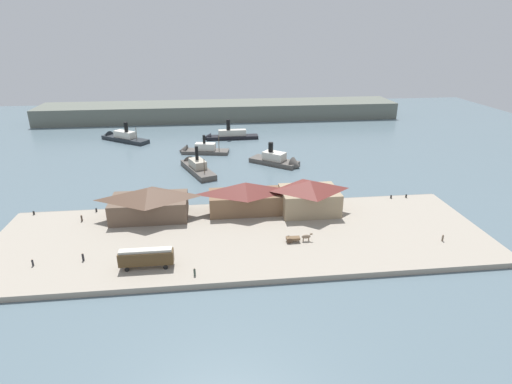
# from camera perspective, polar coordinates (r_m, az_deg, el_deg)

# --- Properties ---
(ground_plane) EXTENTS (320.00, 320.00, 0.00)m
(ground_plane) POSITION_cam_1_polar(r_m,az_deg,el_deg) (113.74, -2.75, -1.32)
(ground_plane) COLOR slate
(quay_promenade) EXTENTS (110.00, 36.00, 1.20)m
(quay_promenade) POSITION_cam_1_polar(r_m,az_deg,el_deg) (93.70, -1.79, -6.28)
(quay_promenade) COLOR #9E9384
(quay_promenade) RESTS_ON ground
(seawall_edge) EXTENTS (110.00, 0.80, 1.00)m
(seawall_edge) POSITION_cam_1_polar(r_m,az_deg,el_deg) (110.24, -2.63, -1.81)
(seawall_edge) COLOR gray
(seawall_edge) RESTS_ON ground
(ferry_shed_customs_shed) EXTENTS (18.60, 10.84, 7.68)m
(ferry_shed_customs_shed) POSITION_cam_1_polar(r_m,az_deg,el_deg) (103.59, -14.53, -1.38)
(ferry_shed_customs_shed) COLOR brown
(ferry_shed_customs_shed) RESTS_ON quay_promenade
(ferry_shed_west_terminal) EXTENTS (18.41, 8.92, 7.74)m
(ferry_shed_west_terminal) POSITION_cam_1_polar(r_m,az_deg,el_deg) (103.48, -1.47, -0.65)
(ferry_shed_west_terminal) COLOR brown
(ferry_shed_west_terminal) RESTS_ON quay_promenade
(ferry_shed_east_terminal) EXTENTS (14.44, 11.05, 8.27)m
(ferry_shed_east_terminal) POSITION_cam_1_polar(r_m,az_deg,el_deg) (104.18, 7.37, -0.52)
(ferry_shed_east_terminal) COLOR #998466
(ferry_shed_east_terminal) RESTS_ON quay_promenade
(street_tram) EXTENTS (10.40, 2.43, 4.02)m
(street_tram) POSITION_cam_1_polar(r_m,az_deg,el_deg) (83.30, -14.92, -8.64)
(street_tram) COLOR #4C381E
(street_tram) RESTS_ON quay_promenade
(horse_cart) EXTENTS (5.83, 1.44, 1.87)m
(horse_cart) POSITION_cam_1_polar(r_m,az_deg,el_deg) (90.77, 5.81, -6.29)
(horse_cart) COLOR brown
(horse_cart) RESTS_ON quay_promenade
(pedestrian_by_tram) EXTENTS (0.41, 0.41, 1.67)m
(pedestrian_by_tram) POSITION_cam_1_polar(r_m,az_deg,el_deg) (79.84, -8.47, -10.87)
(pedestrian_by_tram) COLOR #3D4C42
(pedestrian_by_tram) RESTS_ON quay_promenade
(pedestrian_near_east_shed) EXTENTS (0.39, 0.39, 1.57)m
(pedestrian_near_east_shed) POSITION_cam_1_polar(r_m,az_deg,el_deg) (99.37, 24.35, -5.81)
(pedestrian_near_east_shed) COLOR #6B5B4C
(pedestrian_near_east_shed) RESTS_ON quay_promenade
(pedestrian_walking_west) EXTENTS (0.42, 0.42, 1.71)m
(pedestrian_walking_west) POSITION_cam_1_polar(r_m,az_deg,el_deg) (107.84, -22.91, -3.35)
(pedestrian_walking_west) COLOR #4C3D33
(pedestrian_walking_west) RESTS_ON quay_promenade
(pedestrian_near_cart) EXTENTS (0.43, 0.43, 1.73)m
(pedestrian_near_cart) POSITION_cam_1_polar(r_m,az_deg,el_deg) (90.43, -22.76, -8.28)
(pedestrian_near_cart) COLOR #232328
(pedestrian_near_cart) RESTS_ON quay_promenade
(pedestrian_walking_east) EXTENTS (0.38, 0.38, 1.52)m
(pedestrian_walking_east) POSITION_cam_1_polar(r_m,az_deg,el_deg) (92.86, -28.44, -8.58)
(pedestrian_walking_east) COLOR #232328
(pedestrian_walking_east) RESTS_ON quay_promenade
(mooring_post_center_east) EXTENTS (0.44, 0.44, 0.90)m
(mooring_post_center_east) POSITION_cam_1_polar(r_m,az_deg,el_deg) (118.36, 18.13, -0.62)
(mooring_post_center_east) COLOR black
(mooring_post_center_east) RESTS_ON quay_promenade
(mooring_post_west) EXTENTS (0.44, 0.44, 0.90)m
(mooring_post_west) POSITION_cam_1_polar(r_m,az_deg,el_deg) (116.87, -28.32, -2.55)
(mooring_post_west) COLOR black
(mooring_post_west) RESTS_ON quay_promenade
(mooring_post_east) EXTENTS (0.44, 0.44, 0.90)m
(mooring_post_east) POSITION_cam_1_polar(r_m,az_deg,el_deg) (112.00, -21.17, -2.33)
(mooring_post_east) COLOR black
(mooring_post_east) RESTS_ON quay_promenade
(mooring_post_center_west) EXTENTS (0.44, 0.44, 0.90)m
(mooring_post_center_west) POSITION_cam_1_polar(r_m,az_deg,el_deg) (120.19, 20.00, -0.52)
(mooring_post_center_west) COLOR black
(mooring_post_center_west) RESTS_ON quay_promenade
(ferry_near_quay) EXTENTS (12.60, 22.33, 10.20)m
(ferry_near_quay) POSITION_cam_1_polar(r_m,az_deg,el_deg) (139.29, -8.36, 3.54)
(ferry_near_quay) COLOR #514C47
(ferry_near_quay) RESTS_ON ground
(ferry_approaching_east) EXTENTS (18.29, 16.32, 9.52)m
(ferry_approaching_east) POSITION_cam_1_polar(r_m,az_deg,el_deg) (143.42, 3.31, 4.29)
(ferry_approaching_east) COLOR #514C47
(ferry_approaching_east) RESTS_ON ground
(ferry_moored_west) EXTENTS (23.80, 5.12, 9.78)m
(ferry_moored_west) POSITION_cam_1_polar(r_m,az_deg,el_deg) (177.43, -4.12, 7.74)
(ferry_moored_west) COLOR black
(ferry_moored_west) RESTS_ON ground
(ferry_moored_east) EXTENTS (22.69, 18.52, 9.80)m
(ferry_moored_east) POSITION_cam_1_polar(r_m,az_deg,el_deg) (183.85, -18.19, 7.21)
(ferry_moored_east) COLOR #23282D
(ferry_moored_east) RESTS_ON ground
(ferry_outer_harbor) EXTENTS (19.60, 8.82, 8.79)m
(ferry_outer_harbor) POSITION_cam_1_polar(r_m,az_deg,el_deg) (158.58, -7.89, 5.75)
(ferry_outer_harbor) COLOR #514C47
(ferry_outer_harbor) RESTS_ON ground
(far_headland) EXTENTS (180.00, 24.00, 8.00)m
(far_headland) POSITION_cam_1_polar(r_m,az_deg,el_deg) (218.24, -4.88, 11.11)
(far_headland) COLOR #60665B
(far_headland) RESTS_ON ground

